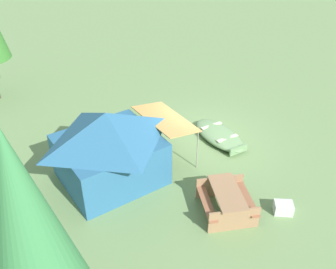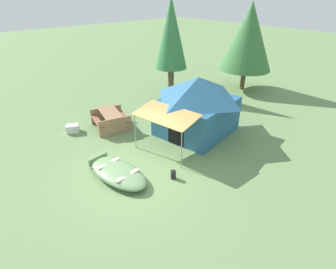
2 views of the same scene
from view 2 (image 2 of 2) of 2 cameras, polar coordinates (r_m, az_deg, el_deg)
ground_plane at (r=9.76m, az=-6.65°, el=-7.59°), size 80.00×80.00×0.00m
beached_rowboat at (r=9.47m, az=-10.41°, el=-7.74°), size 2.63×1.45×0.37m
canvas_cabin_tent at (r=11.76m, az=6.07°, el=6.18°), size 3.40×4.75×2.49m
picnic_table at (r=12.68m, az=-11.88°, el=3.42°), size 1.94×1.83×0.78m
cooler_box at (r=12.84m, az=-19.22°, el=1.18°), size 0.60×0.66×0.35m
fuel_can at (r=9.29m, az=1.11°, el=-8.36°), size 0.25×0.25×0.30m
pine_tree_back_left at (r=16.15m, az=0.65°, el=20.17°), size 1.84×1.84×5.34m
pine_tree_far_center at (r=17.53m, az=16.41°, el=18.93°), size 3.06×3.06×5.05m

